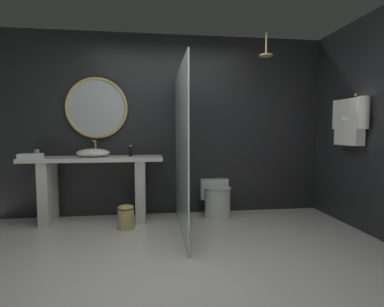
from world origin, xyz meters
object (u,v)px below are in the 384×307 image
at_px(soap_dispenser, 131,151).
at_px(waste_bin, 126,217).
at_px(vessel_sink, 93,153).
at_px(round_wall_mirror, 97,108).
at_px(folded_hand_towel, 31,156).
at_px(toilet, 216,198).
at_px(tumbler_cup, 37,153).
at_px(rain_shower_head, 266,53).
at_px(hanging_bathrobe, 349,120).

xyz_separation_m(soap_dispenser, waste_bin, (-0.04, -0.41, -0.79)).
xyz_separation_m(vessel_sink, soap_dispenser, (0.49, 0.05, 0.01)).
height_order(round_wall_mirror, folded_hand_towel, round_wall_mirror).
xyz_separation_m(toilet, waste_bin, (-1.24, -0.41, -0.11)).
distance_m(vessel_sink, tumbler_cup, 0.73).
relative_size(rain_shower_head, folded_hand_towel, 1.14).
xyz_separation_m(round_wall_mirror, toilet, (1.67, -0.20, -1.28)).
bearing_deg(folded_hand_towel, waste_bin, -10.66).
bearing_deg(folded_hand_towel, toilet, 4.40).
height_order(rain_shower_head, waste_bin, rain_shower_head).
distance_m(soap_dispenser, waste_bin, 0.89).
bearing_deg(vessel_sink, hanging_bathrobe, -11.17).
xyz_separation_m(tumbler_cup, round_wall_mirror, (0.74, 0.19, 0.61)).
bearing_deg(soap_dispenser, folded_hand_towel, -171.17).
bearing_deg(folded_hand_towel, soap_dispenser, 8.83).
bearing_deg(waste_bin, folded_hand_towel, 169.34).
xyz_separation_m(round_wall_mirror, folded_hand_towel, (-0.74, -0.38, -0.64)).
relative_size(vessel_sink, soap_dispenser, 2.78).
distance_m(vessel_sink, toilet, 1.81).
xyz_separation_m(round_wall_mirror, rain_shower_head, (2.25, -0.50, 0.70)).
relative_size(toilet, folded_hand_towel, 2.16).
bearing_deg(rain_shower_head, folded_hand_towel, 177.75).
xyz_separation_m(tumbler_cup, folded_hand_towel, (-0.00, -0.19, -0.02)).
relative_size(rain_shower_head, waste_bin, 1.00).
height_order(soap_dispenser, toilet, soap_dispenser).
bearing_deg(waste_bin, soap_dispenser, 84.42).
relative_size(soap_dispenser, waste_bin, 0.51).
bearing_deg(rain_shower_head, waste_bin, -176.76).
distance_m(round_wall_mirror, rain_shower_head, 2.41).
distance_m(waste_bin, folded_hand_towel, 1.41).
distance_m(soap_dispenser, rain_shower_head, 2.22).
distance_m(round_wall_mirror, hanging_bathrobe, 3.33).
height_order(vessel_sink, tumbler_cup, vessel_sink).
bearing_deg(toilet, vessel_sink, -178.50).
height_order(vessel_sink, rain_shower_head, rain_shower_head).
distance_m(round_wall_mirror, toilet, 2.12).
relative_size(round_wall_mirror, toilet, 1.48).
xyz_separation_m(tumbler_cup, rain_shower_head, (3.00, -0.31, 1.31)).
xyz_separation_m(soap_dispenser, rain_shower_head, (1.78, -0.31, 1.29)).
height_order(soap_dispenser, rain_shower_head, rain_shower_head).
height_order(tumbler_cup, rain_shower_head, rain_shower_head).
bearing_deg(round_wall_mirror, waste_bin, -54.42).
height_order(round_wall_mirror, hanging_bathrobe, round_wall_mirror).
relative_size(vessel_sink, waste_bin, 1.42).
bearing_deg(tumbler_cup, round_wall_mirror, 14.54).
bearing_deg(soap_dispenser, hanging_bathrobe, -14.03).
bearing_deg(folded_hand_towel, round_wall_mirror, 27.34).
bearing_deg(waste_bin, toilet, 18.18).
relative_size(round_wall_mirror, rain_shower_head, 2.81).
xyz_separation_m(hanging_bathrobe, waste_bin, (-2.77, 0.27, -1.21)).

